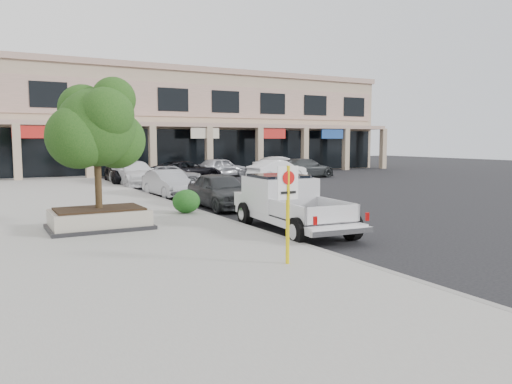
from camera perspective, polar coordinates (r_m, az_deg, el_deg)
ground at (r=16.04m, az=7.32°, el=-4.99°), size 120.00×120.00×0.00m
sidewalk at (r=19.29m, az=-17.15°, el=-3.12°), size 8.00×52.00×0.15m
curb at (r=20.45m, az=-6.25°, el=-2.38°), size 0.20×52.00×0.15m
strip_mall at (r=49.75m, az=-8.63°, el=7.90°), size 40.55×12.43×9.50m
planter at (r=17.10m, az=-17.46°, el=-2.92°), size 3.20×2.20×0.68m
planter_tree at (r=17.08m, az=-17.43°, el=6.97°), size 2.90×2.55×4.00m
no_parking_sign at (r=11.57m, az=3.66°, el=-1.02°), size 0.55×0.09×2.30m
hedge at (r=19.90m, az=-7.97°, el=-1.06°), size 1.10×0.99×0.93m
pickup_truck at (r=16.50m, az=4.33°, el=-1.40°), size 2.63×6.02×1.85m
curb_car_a at (r=22.21m, az=-4.03°, el=0.18°), size 2.04×4.73×1.59m
curb_car_b at (r=26.95m, az=-9.97°, el=0.96°), size 1.71×4.42×1.44m
curb_car_c at (r=33.86m, az=-13.71°, el=2.06°), size 2.49×5.71×1.63m
curb_car_d at (r=35.62m, az=-14.47°, el=2.11°), size 2.85×5.55×1.50m
lot_car_a at (r=34.28m, az=-9.58°, el=1.99°), size 4.41×2.83×1.40m
lot_car_b at (r=37.28m, az=2.45°, el=2.50°), size 4.89×2.34×1.54m
lot_car_c at (r=40.16m, az=5.62°, el=2.73°), size 5.63×3.04×1.55m
lot_car_d at (r=37.21m, az=-7.99°, el=2.41°), size 5.67×3.17×1.50m
lot_car_e at (r=40.70m, az=-4.06°, el=2.82°), size 5.03×3.11×1.60m
lot_car_f at (r=42.49m, az=2.99°, el=2.97°), size 5.17×3.02×1.61m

